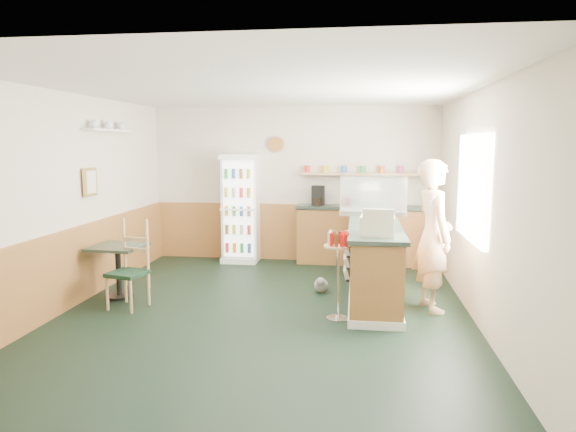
% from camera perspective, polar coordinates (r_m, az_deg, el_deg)
% --- Properties ---
extents(ground, '(6.00, 6.00, 0.00)m').
position_cam_1_polar(ground, '(6.41, -2.73, -10.74)').
color(ground, black).
rests_on(ground, ground).
extents(room_envelope, '(5.04, 6.02, 2.72)m').
position_cam_1_polar(room_envelope, '(6.85, -3.58, 3.52)').
color(room_envelope, beige).
rests_on(room_envelope, ground).
extents(service_counter, '(0.68, 3.01, 1.01)m').
position_cam_1_polar(service_counter, '(7.22, 9.45, -4.88)').
color(service_counter, '#A36A34').
rests_on(service_counter, ground).
extents(back_counter, '(2.24, 0.42, 1.69)m').
position_cam_1_polar(back_counter, '(8.90, 8.09, -1.84)').
color(back_counter, '#A36A34').
rests_on(back_counter, ground).
extents(drinks_fridge, '(0.62, 0.53, 1.88)m').
position_cam_1_polar(drinks_fridge, '(9.00, -5.29, 0.84)').
color(drinks_fridge, white).
rests_on(drinks_fridge, ground).
extents(display_case, '(0.98, 0.51, 0.56)m').
position_cam_1_polar(display_case, '(7.79, 9.44, 2.22)').
color(display_case, silver).
rests_on(display_case, service_counter).
extents(cash_register, '(0.42, 0.44, 0.22)m').
position_cam_1_polar(cash_register, '(6.04, 9.90, -1.04)').
color(cash_register, beige).
rests_on(cash_register, service_counter).
extents(shopkeeper, '(0.59, 0.72, 1.88)m').
position_cam_1_polar(shopkeeper, '(6.55, 15.85, -2.13)').
color(shopkeeper, tan).
rests_on(shopkeeper, ground).
extents(condiment_stand, '(0.33, 0.33, 1.04)m').
position_cam_1_polar(condiment_stand, '(6.04, 5.57, -4.89)').
color(condiment_stand, silver).
rests_on(condiment_stand, ground).
extents(newspaper_rack, '(0.09, 0.40, 0.64)m').
position_cam_1_polar(newspaper_rack, '(7.05, 6.60, -4.38)').
color(newspaper_rack, black).
rests_on(newspaper_rack, ground).
extents(cafe_table, '(0.69, 0.69, 0.72)m').
position_cam_1_polar(cafe_table, '(7.26, -18.35, -4.76)').
color(cafe_table, black).
rests_on(cafe_table, ground).
extents(cafe_chair, '(0.50, 0.50, 1.12)m').
position_cam_1_polar(cafe_chair, '(6.84, -17.14, -4.81)').
color(cafe_chair, black).
rests_on(cafe_chair, ground).
extents(dog_doorstop, '(0.20, 0.26, 0.24)m').
position_cam_1_polar(dog_doorstop, '(7.22, 3.69, -7.62)').
color(dog_doorstop, gray).
rests_on(dog_doorstop, ground).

